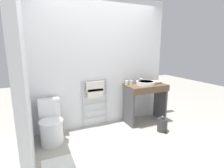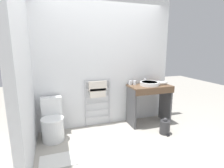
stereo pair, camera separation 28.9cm
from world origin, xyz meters
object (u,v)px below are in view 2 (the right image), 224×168
toilet (53,123)px  cup_near_edge (135,83)px  sink_basin (149,84)px  trash_bin (165,127)px  cup_near_wall (130,83)px  hair_dryer (163,83)px  towel_radiator (98,93)px

toilet → cup_near_edge: size_ratio=8.17×
sink_basin → trash_bin: 0.92m
toilet → cup_near_wall: 1.74m
hair_dryer → toilet: bearing=-179.6°
cup_near_edge → towel_radiator: bearing=174.4°
cup_near_wall → trash_bin: cup_near_wall is taller
toilet → cup_near_edge: (1.70, 0.19, 0.59)m
toilet → cup_near_edge: bearing=6.5°
towel_radiator → hair_dryer: towel_radiator is taller
towel_radiator → hair_dryer: (1.36, -0.26, 0.17)m
toilet → towel_radiator: towel_radiator is taller
toilet → trash_bin: 2.09m
toilet → towel_radiator: bearing=16.7°
towel_radiator → cup_near_edge: (0.79, -0.08, 0.18)m
cup_near_wall → hair_dryer: cup_near_wall is taller
hair_dryer → trash_bin: 0.93m
towel_radiator → sink_basin: size_ratio=2.48×
toilet → hair_dryer: 2.35m
cup_near_edge → toilet: bearing=-173.5°
trash_bin → towel_radiator: bearing=145.6°
trash_bin → hair_dryer: bearing=64.1°
sink_basin → cup_near_wall: cup_near_wall is taller
trash_bin → toilet: bearing=166.4°
toilet → trash_bin: size_ratio=2.30×
cup_near_wall → hair_dryer: bearing=-18.0°
cup_near_edge → trash_bin: 1.07m
toilet → trash_bin: toilet is taller
towel_radiator → hair_dryer: size_ratio=4.45×
trash_bin → sink_basin: bearing=96.1°
cup_near_wall → trash_bin: 1.12m
sink_basin → cup_near_wall: size_ratio=4.59×
sink_basin → hair_dryer: hair_dryer is taller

